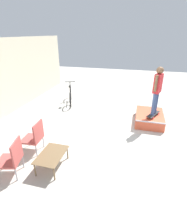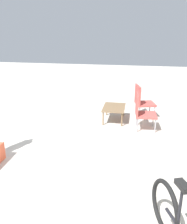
% 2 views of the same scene
% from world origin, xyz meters
% --- Properties ---
extents(ground_plane, '(24.00, 24.00, 0.00)m').
position_xyz_m(ground_plane, '(0.00, 0.00, 0.00)').
color(ground_plane, '#B7B2A8').
extents(coffee_table, '(0.90, 0.60, 0.39)m').
position_xyz_m(coffee_table, '(-1.62, 1.40, 0.35)').
color(coffee_table, brown).
rests_on(coffee_table, ground_plane).
extents(patio_chair_left, '(0.64, 0.64, 0.94)m').
position_xyz_m(patio_chair_left, '(-2.08, 2.16, 0.50)').
color(patio_chair_left, '#99999E').
rests_on(patio_chair_left, ground_plane).
extents(patio_chair_right, '(0.55, 0.55, 0.94)m').
position_xyz_m(patio_chair_right, '(-1.13, 2.16, 0.50)').
color(patio_chair_right, '#99999E').
rests_on(patio_chair_right, ground_plane).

